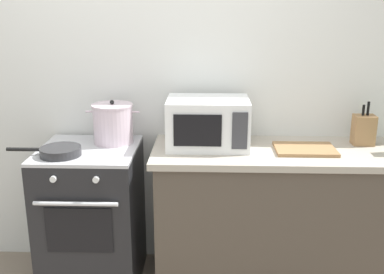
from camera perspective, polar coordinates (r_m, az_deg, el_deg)
name	(u,v)px	position (r m, az deg, el deg)	size (l,w,h in m)	color
back_wall	(195,86)	(3.09, 0.36, 6.40)	(4.40, 0.10, 2.50)	silver
lower_cabinet_right	(287,221)	(3.06, 11.64, -10.12)	(1.64, 0.56, 0.88)	#4C4238
countertop_right	(291,153)	(2.88, 12.16, -1.91)	(1.70, 0.60, 0.04)	#ADA393
stove	(92,216)	(3.07, -12.25, -9.58)	(0.60, 0.64, 0.92)	black
stock_pot	(113,124)	(2.96, -9.76, 1.66)	(0.34, 0.26, 0.28)	silver
frying_pan	(59,151)	(2.81, -16.11, -1.72)	(0.44, 0.24, 0.05)	#28282B
microwave	(208,123)	(2.84, 1.98, 1.78)	(0.50, 0.37, 0.30)	white
cutting_board	(305,149)	(2.87, 13.82, -1.47)	(0.36, 0.26, 0.02)	#997047
knife_block	(364,130)	(3.08, 20.49, 0.85)	(0.13, 0.10, 0.28)	#997047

